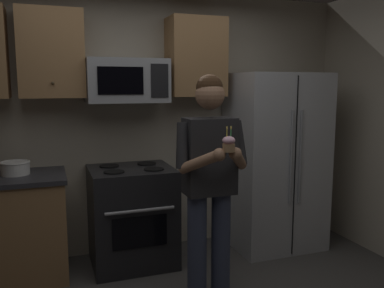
{
  "coord_description": "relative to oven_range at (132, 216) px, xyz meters",
  "views": [
    {
      "loc": [
        -0.86,
        -2.31,
        1.69
      ],
      "look_at": [
        0.14,
        0.5,
        1.25
      ],
      "focal_mm": 38.13,
      "sensor_mm": 36.0,
      "label": 1
    }
  ],
  "objects": [
    {
      "name": "wall_back",
      "position": [
        0.15,
        0.39,
        0.84
      ],
      "size": [
        4.4,
        0.1,
        2.6
      ],
      "primitive_type": "cube",
      "color": "#B7AD99",
      "rests_on": "ground"
    },
    {
      "name": "oven_range",
      "position": [
        0.0,
        0.0,
        0.0
      ],
      "size": [
        0.76,
        0.7,
        0.93
      ],
      "color": "black",
      "rests_on": "ground"
    },
    {
      "name": "microwave",
      "position": [
        0.0,
        0.12,
        1.26
      ],
      "size": [
        0.74,
        0.41,
        0.4
      ],
      "color": "#9EA0A5"
    },
    {
      "name": "refrigerator",
      "position": [
        1.5,
        -0.04,
        0.44
      ],
      "size": [
        0.9,
        0.75,
        1.8
      ],
      "color": "#B7BABF",
      "rests_on": "ground"
    },
    {
      "name": "cabinet_row_upper",
      "position": [
        -0.57,
        0.17,
        1.49
      ],
      "size": [
        2.78,
        0.36,
        0.76
      ],
      "color": "#9E7247"
    },
    {
      "name": "bowl_large_white",
      "position": [
        -0.99,
        0.07,
        0.52
      ],
      "size": [
        0.25,
        0.25,
        0.11
      ],
      "color": "white",
      "rests_on": "counter_left"
    },
    {
      "name": "person",
      "position": [
        0.43,
        -0.87,
        0.53
      ],
      "size": [
        0.6,
        0.48,
        1.76
      ],
      "color": "#383F59",
      "rests_on": "ground"
    },
    {
      "name": "cupcake",
      "position": [
        0.43,
        -1.2,
        0.83
      ],
      "size": [
        0.09,
        0.09,
        0.17
      ],
      "color": "#A87F56"
    }
  ]
}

